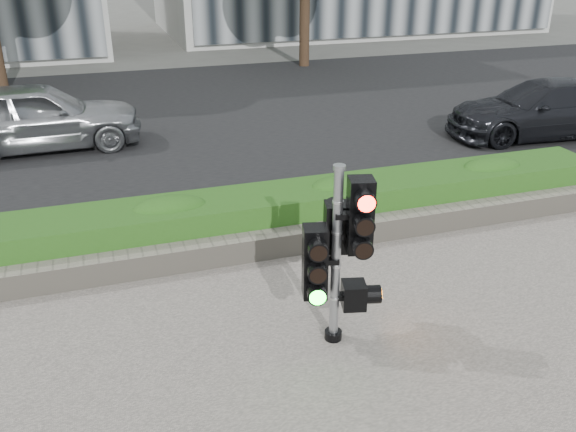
# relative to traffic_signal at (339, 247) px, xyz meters

# --- Properties ---
(ground) EXTENTS (120.00, 120.00, 0.00)m
(ground) POSITION_rel_traffic_signal_xyz_m (-0.22, 0.25, -1.18)
(ground) COLOR #51514C
(ground) RESTS_ON ground
(road) EXTENTS (60.00, 13.00, 0.02)m
(road) POSITION_rel_traffic_signal_xyz_m (-0.22, 10.25, -1.17)
(road) COLOR black
(road) RESTS_ON ground
(curb) EXTENTS (60.00, 0.25, 0.12)m
(curb) POSITION_rel_traffic_signal_xyz_m (-0.22, 3.40, -1.12)
(curb) COLOR gray
(curb) RESTS_ON ground
(stone_wall) EXTENTS (12.00, 0.32, 0.34)m
(stone_wall) POSITION_rel_traffic_signal_xyz_m (-0.22, 2.15, -0.98)
(stone_wall) COLOR gray
(stone_wall) RESTS_ON sidewalk
(hedge) EXTENTS (12.00, 1.00, 0.68)m
(hedge) POSITION_rel_traffic_signal_xyz_m (-0.22, 2.80, -0.81)
(hedge) COLOR #41912C
(hedge) RESTS_ON sidewalk
(traffic_signal) EXTENTS (0.76, 0.61, 2.09)m
(traffic_signal) POSITION_rel_traffic_signal_xyz_m (0.00, 0.00, 0.00)
(traffic_signal) COLOR black
(traffic_signal) RESTS_ON sidewalk
(car_silver) EXTENTS (4.35, 1.87, 1.46)m
(car_silver) POSITION_rel_traffic_signal_xyz_m (-3.42, 8.40, -0.43)
(car_silver) COLOR #9EA0A5
(car_silver) RESTS_ON road
(car_dark) EXTENTS (4.55, 2.32, 1.26)m
(car_dark) POSITION_rel_traffic_signal_xyz_m (7.50, 5.84, -0.53)
(car_dark) COLOR black
(car_dark) RESTS_ON road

